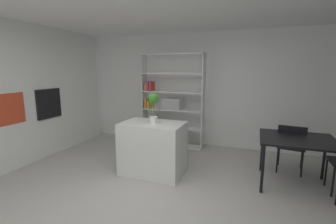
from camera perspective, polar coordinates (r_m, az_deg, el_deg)
name	(u,v)px	position (r m, az deg, el deg)	size (l,w,h in m)	color
ground_plane	(146,204)	(3.51, -5.33, -21.04)	(9.41, 9.41, 0.00)	beige
back_partition	(198,90)	(5.77, 7.24, 5.34)	(6.84, 0.06, 2.66)	white
built_in_oven	(49,103)	(5.50, -26.70, 1.85)	(0.06, 0.59, 0.61)	black
kitchen_island	(153,148)	(4.22, -3.64, -8.64)	(1.07, 0.69, 0.91)	white
potted_plant_on_island	(153,105)	(4.03, -3.51, 1.65)	(0.17, 0.17, 0.51)	white
open_bookshelf	(169,102)	(5.61, 0.30, 2.46)	(1.48, 0.30, 2.17)	white
dining_table	(297,143)	(4.18, 28.59, -6.58)	(1.08, 0.95, 0.77)	black
dining_chair_far	(291,144)	(4.70, 27.46, -6.82)	(0.50, 0.51, 0.88)	black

